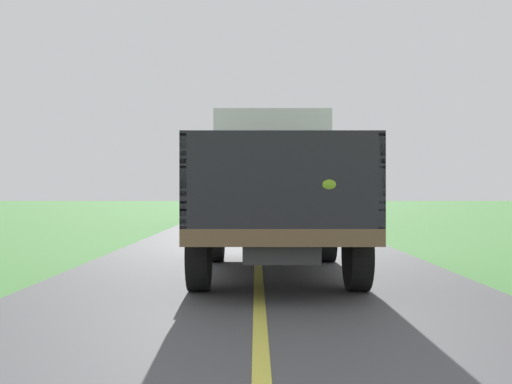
{
  "coord_description": "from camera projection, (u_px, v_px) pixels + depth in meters",
  "views": [
    {
      "loc": [
        -0.04,
        -0.19,
        1.39
      ],
      "look_at": [
        -0.02,
        12.7,
        1.4
      ],
      "focal_mm": 42.09,
      "sensor_mm": 36.0,
      "label": 1
    }
  ],
  "objects": [
    {
      "name": "banana_truck_near",
      "position": [
        272.0,
        188.0,
        10.45
      ],
      "size": [
        2.38,
        5.83,
        2.8
      ],
      "color": "#2D2D30",
      "rests_on": "road_surface"
    },
    {
      "name": "banana_truck_far",
      "position": [
        258.0,
        191.0,
        25.68
      ],
      "size": [
        2.38,
        5.81,
        2.8
      ],
      "color": "#2D2D30",
      "rests_on": "road_surface"
    }
  ]
}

